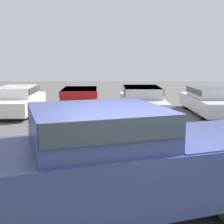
{
  "coord_description": "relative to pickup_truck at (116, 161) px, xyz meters",
  "views": [
    {
      "loc": [
        -0.36,
        -4.38,
        2.6
      ],
      "look_at": [
        -0.62,
        4.7,
        1.0
      ],
      "focal_mm": 50.0,
      "sensor_mm": 36.0,
      "label": 1
    }
  ],
  "objects": [
    {
      "name": "stall_stripe_b",
      "position": [
        -3.34,
        9.36,
        -0.9
      ],
      "size": [
        0.12,
        5.12,
        0.01
      ],
      "primitive_type": "cube",
      "color": "yellow",
      "rests_on": "ground_plane"
    },
    {
      "name": "parked_sedan_d",
      "position": [
        4.23,
        9.58,
        -0.27
      ],
      "size": [
        2.05,
        4.7,
        1.19
      ],
      "rotation": [
        0.0,
        0.0,
        -1.51
      ],
      "color": "#B7BABF",
      "rests_on": "ground_plane"
    },
    {
      "name": "stall_stripe_c",
      "position": [
        -0.36,
        9.36,
        -0.9
      ],
      "size": [
        0.12,
        5.12,
        0.01
      ],
      "primitive_type": "cube",
      "color": "yellow",
      "rests_on": "ground_plane"
    },
    {
      "name": "parked_sedan_a",
      "position": [
        -4.77,
        9.36,
        -0.24
      ],
      "size": [
        2.05,
        4.5,
        1.25
      ],
      "rotation": [
        0.0,
        0.0,
        -1.52
      ],
      "color": "silver",
      "rests_on": "ground_plane"
    },
    {
      "name": "parked_sedan_c",
      "position": [
        1.02,
        9.15,
        -0.23
      ],
      "size": [
        1.97,
        4.67,
        1.28
      ],
      "rotation": [
        0.0,
        0.0,
        -1.54
      ],
      "color": "#B7BABF",
      "rests_on": "ground_plane"
    },
    {
      "name": "pickup_truck",
      "position": [
        0.0,
        0.0,
        0.0
      ],
      "size": [
        6.06,
        3.85,
        1.82
      ],
      "rotation": [
        0.0,
        0.0,
        0.35
      ],
      "color": "navy",
      "rests_on": "ground_plane"
    },
    {
      "name": "stall_stripe_d",
      "position": [
        2.62,
        9.36,
        -0.9
      ],
      "size": [
        0.12,
        5.12,
        0.01
      ],
      "primitive_type": "cube",
      "color": "yellow",
      "rests_on": "ground_plane"
    },
    {
      "name": "parked_sedan_b",
      "position": [
        -1.82,
        9.23,
        -0.27
      ],
      "size": [
        2.08,
        4.86,
        1.18
      ],
      "rotation": [
        0.0,
        0.0,
        -1.5
      ],
      "color": "maroon",
      "rests_on": "ground_plane"
    }
  ]
}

